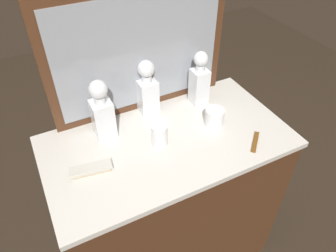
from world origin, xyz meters
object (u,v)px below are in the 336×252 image
crystal_tumbler_front (160,136)px  crystal_decanter_right (199,83)px  silver_brush_far_left (91,169)px  crystal_tumbler_left (215,118)px  tortoiseshell_comb (255,142)px  crystal_decanter_rear (147,92)px  crystal_decanter_center (102,114)px

crystal_tumbler_front → crystal_decanter_right: bearing=31.9°
silver_brush_far_left → crystal_tumbler_front: bearing=3.7°
crystal_tumbler_left → tortoiseshell_comb: bearing=-63.1°
crystal_tumbler_left → tortoiseshell_comb: crystal_tumbler_left is taller
crystal_decanter_rear → crystal_tumbler_left: crystal_decanter_rear is taller
silver_brush_far_left → tortoiseshell_comb: silver_brush_far_left is taller
crystal_tumbler_front → crystal_decanter_center: bearing=138.5°
crystal_decanter_center → silver_brush_far_left: (-0.12, -0.19, -0.10)m
crystal_tumbler_front → tortoiseshell_comb: size_ratio=0.89×
crystal_decanter_rear → crystal_tumbler_left: 0.34m
crystal_tumbler_left → silver_brush_far_left: size_ratio=0.51×
silver_brush_far_left → tortoiseshell_comb: size_ratio=1.57×
crystal_decanter_rear → tortoiseshell_comb: 0.54m
crystal_decanter_center → crystal_decanter_right: size_ratio=1.01×
crystal_decanter_right → crystal_tumbler_left: crystal_decanter_right is taller
crystal_decanter_rear → crystal_tumbler_left: size_ratio=3.12×
crystal_decanter_right → crystal_tumbler_left: size_ratio=3.17×
crystal_decanter_rear → silver_brush_far_left: size_ratio=1.58×
crystal_decanter_center → silver_brush_far_left: crystal_decanter_center is taller
crystal_decanter_right → crystal_tumbler_front: 0.36m
crystal_decanter_rear → crystal_decanter_right: bearing=-10.3°
crystal_decanter_right → tortoiseshell_comb: size_ratio=2.53×
crystal_tumbler_left → crystal_decanter_right: bearing=82.3°
crystal_decanter_right → crystal_tumbler_front: bearing=-148.1°
crystal_decanter_center → crystal_decanter_right: (0.49, 0.02, -0.00)m
crystal_decanter_center → crystal_decanter_rear: bearing=15.8°
crystal_decanter_rear → tortoiseshell_comb: bearing=-52.4°
crystal_tumbler_front → silver_brush_far_left: (-0.31, -0.02, -0.03)m
tortoiseshell_comb → crystal_decanter_center: bearing=148.1°
crystal_decanter_right → crystal_decanter_center: bearing=-177.5°
crystal_decanter_right → crystal_decanter_rear: bearing=169.7°
silver_brush_far_left → crystal_tumbler_left: bearing=2.1°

